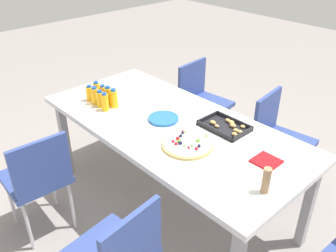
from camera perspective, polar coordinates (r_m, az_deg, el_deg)
ground_plane at (r=2.99m, az=0.39°, el=-12.00°), size 12.00×12.00×0.00m
party_table at (r=2.59m, az=0.44°, el=-0.76°), size 2.01×0.93×0.74m
chair_far_left at (r=3.50m, az=5.22°, el=4.48°), size 0.43×0.43×0.83m
chair_near_left at (r=2.59m, az=-19.83°, el=-7.45°), size 0.42×0.42×0.83m
chair_far_right at (r=3.01m, az=16.91°, el=-1.39°), size 0.45×0.45×0.83m
juice_bottle_0 at (r=2.92m, az=-12.24°, el=5.05°), size 0.06×0.06×0.13m
juice_bottle_1 at (r=2.85m, az=-11.45°, el=4.69°), size 0.06×0.06×0.14m
juice_bottle_2 at (r=2.80m, az=-10.64°, el=4.19°), size 0.06×0.06×0.14m
juice_bottle_3 at (r=2.74m, az=-9.92°, el=3.73°), size 0.05×0.05×0.14m
juice_bottle_4 at (r=2.95m, az=-11.18°, el=5.58°), size 0.06×0.06×0.14m
juice_bottle_5 at (r=2.89m, az=-10.21°, el=5.07°), size 0.05×0.05×0.14m
juice_bottle_6 at (r=2.83m, az=-9.41°, el=4.73°), size 0.06×0.06×0.15m
juice_bottle_7 at (r=2.78m, az=-8.55°, el=4.31°), size 0.06×0.06×0.15m
fruit_pizza at (r=2.30m, az=3.07°, el=-2.89°), size 0.33×0.33×0.05m
snack_tray at (r=2.52m, az=9.12°, el=-0.10°), size 0.32×0.22×0.04m
plate_stack at (r=2.59m, az=-0.73°, el=1.18°), size 0.22×0.22×0.02m
napkin_stack at (r=2.23m, az=15.27°, el=-5.38°), size 0.15×0.15×0.01m
cardboard_tube at (r=1.96m, az=15.24°, el=-8.31°), size 0.04×0.04×0.15m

